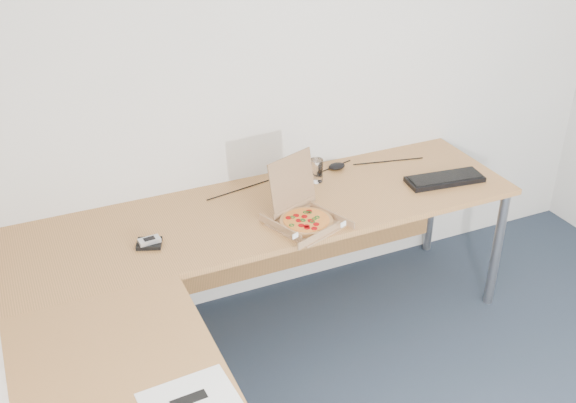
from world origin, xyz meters
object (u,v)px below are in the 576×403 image
drinking_glass (316,170)px  wallet (149,244)px  desk (237,277)px  pizza_box (305,217)px  keyboard (445,179)px

drinking_glass → wallet: 0.98m
desk → pizza_box: size_ratio=7.81×
pizza_box → drinking_glass: pizza_box is taller
wallet → desk: bearing=-29.8°
drinking_glass → keyboard: 0.67m
pizza_box → keyboard: (0.84, 0.08, -0.02)m
desk → drinking_glass: (0.66, 0.59, 0.09)m
wallet → pizza_box: bearing=11.8°
drinking_glass → wallet: drinking_glass is taller
pizza_box → keyboard: size_ratio=0.80×
drinking_glass → wallet: size_ratio=1.13×
desk → pizza_box: bearing=28.3°
keyboard → wallet: (-1.55, 0.03, -0.00)m
keyboard → desk: bearing=-159.2°
drinking_glass → wallet: bearing=-165.4°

